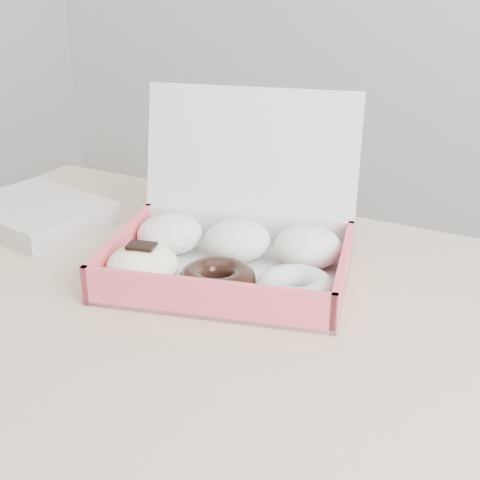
% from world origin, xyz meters
% --- Properties ---
extents(table, '(1.20, 0.80, 0.75)m').
position_xyz_m(table, '(0.00, 0.00, 0.67)').
color(table, tan).
rests_on(table, ground).
extents(donut_box, '(0.39, 0.36, 0.24)m').
position_xyz_m(donut_box, '(-0.04, 0.11, 0.79)').
color(donut_box, silver).
rests_on(donut_box, table).
extents(newspapers, '(0.25, 0.21, 0.04)m').
position_xyz_m(newspapers, '(-0.42, 0.12, 0.77)').
color(newspapers, silver).
rests_on(newspapers, table).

